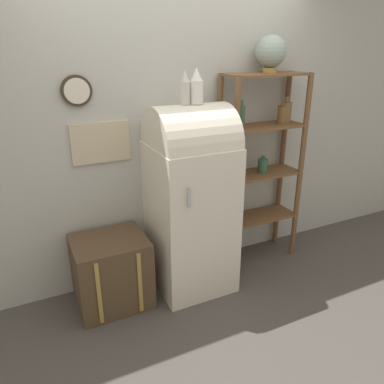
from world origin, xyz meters
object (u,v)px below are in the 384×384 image
globe (271,52)px  vase_left (185,88)px  vase_center (196,87)px  suitcase_trunk (112,272)px  refrigerator (191,197)px

globe → vase_left: size_ratio=1.21×
vase_left → vase_center: size_ratio=0.95×
globe → vase_left: 0.93m
suitcase_trunk → vase_left: (0.66, -0.03, 1.42)m
suitcase_trunk → refrigerator: bearing=-2.3°
globe → vase_center: globe is taller
suitcase_trunk → vase_center: 1.61m
refrigerator → vase_center: bearing=-6.5°
refrigerator → globe: 1.40m
vase_left → vase_center: (0.09, -0.01, 0.01)m
globe → vase_center: 0.84m
suitcase_trunk → vase_center: vase_center is taller
globe → vase_center: bearing=-167.9°
refrigerator → vase_left: vase_left is taller
suitcase_trunk → globe: 2.26m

